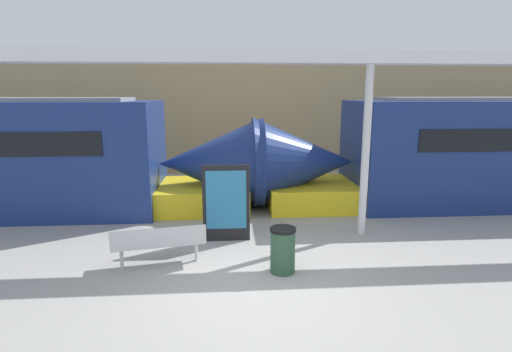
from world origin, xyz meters
TOP-DOWN VIEW (x-y plane):
  - ground_plane at (0.00, 0.00)m, footprint 60.00×60.00m
  - station_wall at (0.00, 10.39)m, footprint 56.00×0.20m
  - bench_near at (-1.87, 1.03)m, footprint 1.84×0.76m
  - trash_bin at (0.48, 0.61)m, footprint 0.49×0.49m
  - poster_board at (-0.57, 2.32)m, footprint 1.06×0.07m
  - support_column_near at (2.67, 2.55)m, footprint 0.18×0.18m
  - canopy_beam at (2.67, 2.55)m, footprint 28.00×0.60m

SIDE VIEW (x-z plane):
  - ground_plane at x=0.00m, z-range 0.00..0.00m
  - trash_bin at x=0.48m, z-range 0.00..0.87m
  - bench_near at x=-1.87m, z-range 0.10..0.91m
  - poster_board at x=-0.57m, z-range 0.01..1.77m
  - support_column_near at x=2.67m, z-range 0.00..3.95m
  - station_wall at x=0.00m, z-range 0.00..5.00m
  - canopy_beam at x=2.67m, z-range 3.95..4.23m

